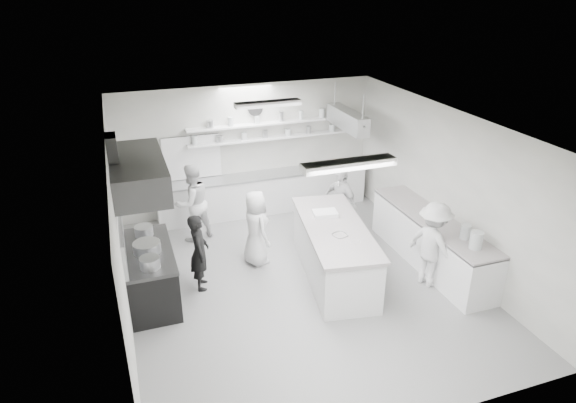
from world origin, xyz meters
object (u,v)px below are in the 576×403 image
object	(u,v)px
stove	(151,275)
cook_back	(192,203)
back_counter	(264,193)
right_counter	(431,242)
prep_island	(334,252)
cook_stove	(199,252)

from	to	relation	value
stove	cook_back	xyz separation A→B (m)	(1.08, 1.94, 0.40)
back_counter	right_counter	world-z (taller)	right_counter
prep_island	back_counter	bearing A→B (deg)	106.36
prep_island	cook_stove	xyz separation A→B (m)	(-2.42, 0.45, 0.22)
back_counter	cook_back	world-z (taller)	cook_back
right_counter	cook_back	distance (m)	4.90
stove	right_counter	world-z (taller)	right_counter
stove	right_counter	bearing A→B (deg)	-6.52
prep_island	cook_back	world-z (taller)	cook_back
stove	cook_back	distance (m)	2.26
back_counter	right_counter	size ratio (longest dim) A/B	1.52
back_counter	right_counter	xyz separation A→B (m)	(2.35, -3.40, 0.01)
back_counter	stove	bearing A→B (deg)	-136.01
back_counter	cook_back	size ratio (longest dim) A/B	2.96
prep_island	cook_back	xyz separation A→B (m)	(-2.22, 2.33, 0.35)
cook_stove	right_counter	bearing A→B (deg)	-90.20
stove	back_counter	xyz separation A→B (m)	(2.90, 2.80, 0.01)
right_counter	cook_stove	xyz separation A→B (m)	(-4.37, 0.66, 0.25)
cook_back	stove	bearing A→B (deg)	37.16
stove	prep_island	distance (m)	3.32
back_counter	right_counter	distance (m)	4.13
stove	prep_island	bearing A→B (deg)	-6.77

